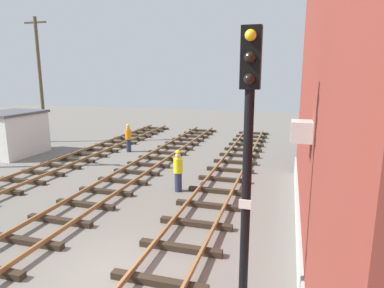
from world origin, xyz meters
TOP-DOWN VIEW (x-y plane):
  - ground_plane at (0.00, 0.00)m, footprint 80.00×80.00m
  - track_near_building at (1.26, 0.00)m, footprint 2.50×45.53m
  - track_centre at (-3.33, -0.00)m, footprint 2.50×45.53m
  - signal_mast at (3.37, -0.62)m, footprint 0.36×0.40m
  - control_hut at (-12.77, 10.03)m, footprint 3.00×3.80m
  - parked_car_blue at (-19.97, 17.01)m, footprint 4.20×2.04m
  - utility_pole_far at (-13.69, 14.13)m, footprint 1.80×0.24m
  - track_worker_foreground at (-0.42, 6.50)m, footprint 0.40×0.40m
  - track_worker_distant at (-6.03, 12.85)m, footprint 0.40×0.40m

SIDE VIEW (x-z plane):
  - ground_plane at x=0.00m, z-range 0.00..0.00m
  - track_centre at x=-3.33m, z-range -0.03..0.29m
  - track_near_building at x=1.26m, z-range -0.03..0.29m
  - parked_car_blue at x=-19.97m, z-range 0.02..1.78m
  - track_worker_foreground at x=-0.42m, z-range -0.01..1.86m
  - track_worker_distant at x=-6.03m, z-range -0.01..1.86m
  - control_hut at x=-12.77m, z-range 0.01..2.77m
  - signal_mast at x=3.37m, z-range 0.72..6.60m
  - utility_pole_far at x=-13.69m, z-range 0.20..9.29m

